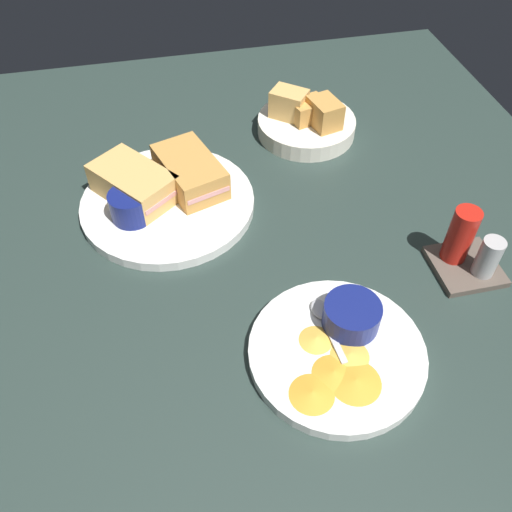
{
  "coord_description": "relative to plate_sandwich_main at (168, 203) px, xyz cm",
  "views": [
    {
      "loc": [
        57.79,
        -11.41,
        57.35
      ],
      "look_at": [
        9.51,
        -0.73,
        3.0
      ],
      "focal_mm": 37.65,
      "sensor_mm": 36.0,
      "label": 1
    }
  ],
  "objects": [
    {
      "name": "sandwich_half_far",
      "position": [
        -2.1,
        -4.68,
        3.2
      ],
      "size": [
        14.93,
        13.98,
        4.8
      ],
      "color": "tan",
      "rests_on": "plate_sandwich_main"
    },
    {
      "name": "ramekin_light_gravy",
      "position": [
        28.45,
        19.96,
        2.72
      ],
      "size": [
        7.14,
        7.14,
        3.57
      ],
      "color": "navy",
      "rests_on": "plate_chips_companion"
    },
    {
      "name": "sandwich_half_near",
      "position": [
        -3.0,
        4.16,
        3.2
      ],
      "size": [
        14.76,
        11.21,
        4.8
      ],
      "color": "#C68C42",
      "rests_on": "plate_sandwich_main"
    },
    {
      "name": "condiment_caddy",
      "position": [
        21.5,
        39.22,
        2.61
      ],
      "size": [
        9.0,
        9.0,
        9.5
      ],
      "color": "brown",
      "rests_on": "ground_plane"
    },
    {
      "name": "plantain_chip_scatter",
      "position": [
        34.69,
        16.0,
        1.1
      ],
      "size": [
        13.16,
        13.41,
        0.6
      ],
      "color": "gold",
      "rests_on": "plate_chips_companion"
    },
    {
      "name": "ramekin_dark_sauce",
      "position": [
        2.74,
        -5.42,
        3.13
      ],
      "size": [
        6.28,
        6.28,
        4.36
      ],
      "color": "navy",
      "rests_on": "plate_sandwich_main"
    },
    {
      "name": "spoon_by_gravy_ramekin",
      "position": [
        27.02,
        16.91,
        1.16
      ],
      "size": [
        9.93,
        2.42,
        0.8
      ],
      "color": "silver",
      "rests_on": "plate_chips_companion"
    },
    {
      "name": "plate_chips_companion",
      "position": [
        31.71,
        17.24,
        0.0
      ],
      "size": [
        21.73,
        21.73,
        1.6
      ],
      "primitive_type": "cylinder",
      "color": "white",
      "rests_on": "ground_plane"
    },
    {
      "name": "spoon_by_dark_ramekin",
      "position": [
        0.05,
        -0.98,
        1.16
      ],
      "size": [
        6.39,
        9.2,
        0.8
      ],
      "color": "silver",
      "rests_on": "plate_sandwich_main"
    },
    {
      "name": "ground_plane",
      "position": [
        6.34,
        11.35,
        -2.3
      ],
      "size": [
        110.0,
        110.0,
        3.0
      ],
      "primitive_type": "cube",
      "color": "#283833"
    },
    {
      "name": "plate_sandwich_main",
      "position": [
        0.0,
        0.0,
        0.0
      ],
      "size": [
        27.0,
        27.0,
        1.6
      ],
      "primitive_type": "cylinder",
      "color": "white",
      "rests_on": "ground_plane"
    },
    {
      "name": "bread_basket_rear",
      "position": [
        -14.48,
        26.58,
        1.74
      ],
      "size": [
        17.54,
        17.54,
        7.92
      ],
      "color": "silver",
      "rests_on": "ground_plane"
    }
  ]
}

